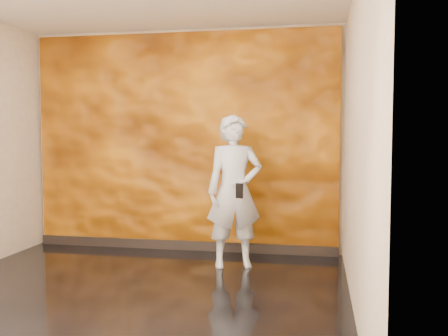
% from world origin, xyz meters
% --- Properties ---
extents(room, '(4.02, 4.02, 2.81)m').
position_xyz_m(room, '(0.00, 0.00, 1.40)').
color(room, black).
rests_on(room, ground).
extents(feature_wall, '(3.90, 0.06, 2.75)m').
position_xyz_m(feature_wall, '(0.00, 1.96, 1.38)').
color(feature_wall, orange).
rests_on(feature_wall, ground).
extents(baseboard, '(3.90, 0.04, 0.12)m').
position_xyz_m(baseboard, '(0.00, 1.92, 0.06)').
color(baseboard, black).
rests_on(baseboard, ground).
extents(man, '(0.71, 0.57, 1.69)m').
position_xyz_m(man, '(0.78, 1.26, 0.85)').
color(man, '#ACB2BC').
rests_on(man, ground).
extents(phone, '(0.08, 0.05, 0.16)m').
position_xyz_m(phone, '(0.88, 1.00, 0.88)').
color(phone, black).
rests_on(phone, man).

